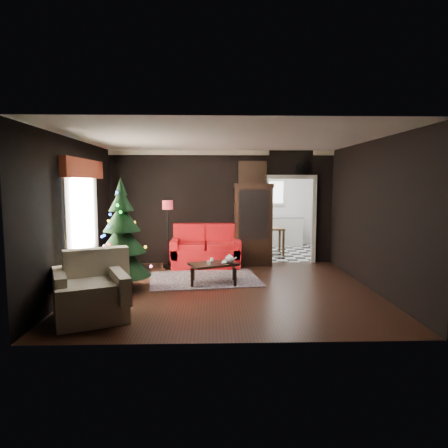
{
  "coord_description": "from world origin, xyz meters",
  "views": [
    {
      "loc": [
        -0.24,
        -7.25,
        2.01
      ],
      "look_at": [
        0.0,
        0.9,
        1.15
      ],
      "focal_mm": 31.54,
      "sensor_mm": 36.0,
      "label": 1
    }
  ],
  "objects_px": {
    "loveseat": "(206,246)",
    "kitchen_table": "(271,241)",
    "curio_cabinet": "(253,226)",
    "teapot": "(229,259)",
    "floor_lamp": "(168,234)",
    "christmas_tree": "(122,235)",
    "armchair": "(90,288)",
    "wall_clock": "(301,168)",
    "coffee_table": "(214,273)"
  },
  "relations": [
    {
      "from": "armchair",
      "to": "kitchen_table",
      "type": "relative_size",
      "value": 1.41
    },
    {
      "from": "coffee_table",
      "to": "wall_clock",
      "type": "bearing_deg",
      "value": 42.88
    },
    {
      "from": "teapot",
      "to": "kitchen_table",
      "type": "distance_m",
      "value": 3.6
    },
    {
      "from": "armchair",
      "to": "wall_clock",
      "type": "relative_size",
      "value": 3.3
    },
    {
      "from": "christmas_tree",
      "to": "teapot",
      "type": "distance_m",
      "value": 2.1
    },
    {
      "from": "curio_cabinet",
      "to": "wall_clock",
      "type": "xyz_separation_m",
      "value": [
        1.2,
        0.18,
        1.43
      ]
    },
    {
      "from": "christmas_tree",
      "to": "coffee_table",
      "type": "distance_m",
      "value": 1.93
    },
    {
      "from": "wall_clock",
      "to": "kitchen_table",
      "type": "xyz_separation_m",
      "value": [
        -0.55,
        1.25,
        -2.0
      ]
    },
    {
      "from": "wall_clock",
      "to": "curio_cabinet",
      "type": "bearing_deg",
      "value": -171.47
    },
    {
      "from": "curio_cabinet",
      "to": "christmas_tree",
      "type": "bearing_deg",
      "value": -139.33
    },
    {
      "from": "loveseat",
      "to": "curio_cabinet",
      "type": "distance_m",
      "value": 1.25
    },
    {
      "from": "curio_cabinet",
      "to": "wall_clock",
      "type": "distance_m",
      "value": 1.88
    },
    {
      "from": "wall_clock",
      "to": "coffee_table",
      "type": "bearing_deg",
      "value": -137.12
    },
    {
      "from": "kitchen_table",
      "to": "teapot",
      "type": "bearing_deg",
      "value": -111.4
    },
    {
      "from": "coffee_table",
      "to": "kitchen_table",
      "type": "distance_m",
      "value": 3.65
    },
    {
      "from": "floor_lamp",
      "to": "teapot",
      "type": "xyz_separation_m",
      "value": [
        1.36,
        -1.44,
        -0.32
      ]
    },
    {
      "from": "floor_lamp",
      "to": "coffee_table",
      "type": "distance_m",
      "value": 1.82
    },
    {
      "from": "armchair",
      "to": "teapot",
      "type": "height_order",
      "value": "armchair"
    },
    {
      "from": "loveseat",
      "to": "kitchen_table",
      "type": "xyz_separation_m",
      "value": [
        1.8,
        1.65,
        -0.12
      ]
    },
    {
      "from": "loveseat",
      "to": "floor_lamp",
      "type": "bearing_deg",
      "value": -163.52
    },
    {
      "from": "curio_cabinet",
      "to": "teapot",
      "type": "distance_m",
      "value": 2.07
    },
    {
      "from": "curio_cabinet",
      "to": "teapot",
      "type": "height_order",
      "value": "curio_cabinet"
    },
    {
      "from": "floor_lamp",
      "to": "wall_clock",
      "type": "height_order",
      "value": "wall_clock"
    },
    {
      "from": "christmas_tree",
      "to": "armchair",
      "type": "relative_size",
      "value": 1.86
    },
    {
      "from": "christmas_tree",
      "to": "armchair",
      "type": "xyz_separation_m",
      "value": [
        -0.14,
        -1.53,
        -0.59
      ]
    },
    {
      "from": "teapot",
      "to": "kitchen_table",
      "type": "relative_size",
      "value": 0.26
    },
    {
      "from": "loveseat",
      "to": "armchair",
      "type": "bearing_deg",
      "value": -114.71
    },
    {
      "from": "teapot",
      "to": "coffee_table",
      "type": "bearing_deg",
      "value": 166.16
    },
    {
      "from": "kitchen_table",
      "to": "christmas_tree",
      "type": "bearing_deg",
      "value": -131.69
    },
    {
      "from": "coffee_table",
      "to": "teapot",
      "type": "xyz_separation_m",
      "value": [
        0.31,
        -0.08,
        0.3
      ]
    },
    {
      "from": "curio_cabinet",
      "to": "armchair",
      "type": "xyz_separation_m",
      "value": [
        -2.8,
        -3.81,
        -0.49
      ]
    },
    {
      "from": "christmas_tree",
      "to": "coffee_table",
      "type": "xyz_separation_m",
      "value": [
        1.69,
        0.45,
        -0.83
      ]
    },
    {
      "from": "armchair",
      "to": "kitchen_table",
      "type": "bearing_deg",
      "value": 32.72
    },
    {
      "from": "loveseat",
      "to": "teapot",
      "type": "relative_size",
      "value": 8.71
    },
    {
      "from": "teapot",
      "to": "christmas_tree",
      "type": "bearing_deg",
      "value": -169.52
    },
    {
      "from": "teapot",
      "to": "curio_cabinet",
      "type": "bearing_deg",
      "value": 70.96
    },
    {
      "from": "wall_clock",
      "to": "kitchen_table",
      "type": "relative_size",
      "value": 0.43
    },
    {
      "from": "teapot",
      "to": "wall_clock",
      "type": "height_order",
      "value": "wall_clock"
    },
    {
      "from": "floor_lamp",
      "to": "christmas_tree",
      "type": "bearing_deg",
      "value": -109.48
    },
    {
      "from": "floor_lamp",
      "to": "kitchen_table",
      "type": "distance_m",
      "value": 3.31
    },
    {
      "from": "armchair",
      "to": "christmas_tree",
      "type": "bearing_deg",
      "value": 60.68
    },
    {
      "from": "armchair",
      "to": "coffee_table",
      "type": "height_order",
      "value": "armchair"
    },
    {
      "from": "loveseat",
      "to": "curio_cabinet",
      "type": "height_order",
      "value": "curio_cabinet"
    },
    {
      "from": "floor_lamp",
      "to": "teapot",
      "type": "distance_m",
      "value": 2.0
    },
    {
      "from": "christmas_tree",
      "to": "floor_lamp",
      "type": "bearing_deg",
      "value": 70.52
    },
    {
      "from": "kitchen_table",
      "to": "armchair",
      "type": "bearing_deg",
      "value": -123.37
    },
    {
      "from": "curio_cabinet",
      "to": "teapot",
      "type": "xyz_separation_m",
      "value": [
        -0.66,
        -1.91,
        -0.44
      ]
    },
    {
      "from": "loveseat",
      "to": "coffee_table",
      "type": "bearing_deg",
      "value": -83.77
    },
    {
      "from": "curio_cabinet",
      "to": "floor_lamp",
      "type": "height_order",
      "value": "curio_cabinet"
    },
    {
      "from": "loveseat",
      "to": "kitchen_table",
      "type": "bearing_deg",
      "value": 42.51
    }
  ]
}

